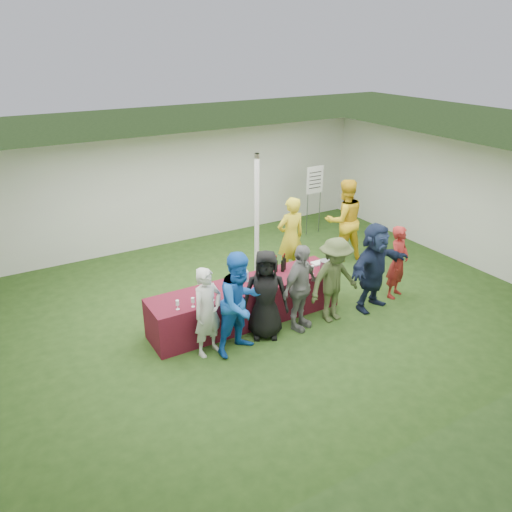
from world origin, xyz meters
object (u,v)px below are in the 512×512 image
staff_pourer (291,237)px  customer_1 (241,303)px  dump_bucket (326,265)px  customer_0 (208,312)px  customer_5 (374,267)px  staff_back (344,220)px  serving_table (246,302)px  customer_2 (266,295)px  customer_6 (398,262)px  wine_list_sign (315,185)px  customer_3 (300,288)px  customer_4 (334,280)px

staff_pourer → customer_1: staff_pourer is taller
dump_bucket → customer_0: 2.65m
dump_bucket → customer_5: 0.90m
staff_back → customer_5: size_ratio=1.11×
serving_table → customer_1: (-0.54, -0.77, 0.50)m
customer_5 → staff_pourer: bearing=94.7°
serving_table → dump_bucket: bearing=-7.9°
staff_pourer → staff_back: 1.56m
serving_table → customer_5: customer_5 is taller
customer_1 → customer_5: size_ratio=1.03×
customer_1 → customer_2: bearing=3.5°
dump_bucket → customer_5: (0.70, -0.55, 0.02)m
staff_pourer → customer_6: 2.26m
wine_list_sign → staff_pourer: wine_list_sign is taller
dump_bucket → customer_3: (-0.91, -0.47, -0.04)m
staff_pourer → staff_back: (1.55, 0.13, 0.07)m
dump_bucket → customer_1: size_ratio=0.12×
staff_pourer → customer_3: (-1.05, -1.87, -0.09)m
customer_3 → customer_6: customer_3 is taller
wine_list_sign → customer_2: size_ratio=1.13×
customer_0 → customer_6: customer_0 is taller
staff_pourer → customer_0: 3.28m
wine_list_sign → customer_6: (-0.64, -3.66, -0.57)m
dump_bucket → customer_6: customer_6 is taller
serving_table → customer_3: bearing=-44.9°
customer_2 → dump_bucket: bearing=42.0°
staff_pourer → customer_6: bearing=127.1°
dump_bucket → staff_back: bearing=42.1°
staff_pourer → customer_0: (-2.77, -1.76, -0.13)m
serving_table → staff_pourer: staff_pourer is taller
customer_0 → customer_3: customer_3 is taller
staff_back → staff_pourer: bearing=16.3°
wine_list_sign → customer_5: wine_list_sign is taller
dump_bucket → customer_2: 1.60m
dump_bucket → customer_4: customer_4 is taller
customer_1 → customer_6: 3.58m
dump_bucket → staff_pourer: (0.14, 1.40, 0.05)m
customer_0 → customer_1: (0.49, -0.19, 0.12)m
customer_2 → customer_6: size_ratio=1.08×
customer_3 → customer_4: bearing=-27.8°
dump_bucket → customer_5: size_ratio=0.12×
wine_list_sign → customer_2: bearing=-135.4°
wine_list_sign → customer_2: (-3.65, -3.60, -0.52)m
customer_2 → wine_list_sign: bearing=72.9°
customer_1 → staff_pourer: bearing=27.4°
serving_table → staff_pourer: size_ratio=2.03×
serving_table → dump_bucket: 1.68m
wine_list_sign → customer_3: bearing=-129.1°
customer_1 → customer_2: size_ratio=1.10×
serving_table → wine_list_sign: wine_list_sign is taller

